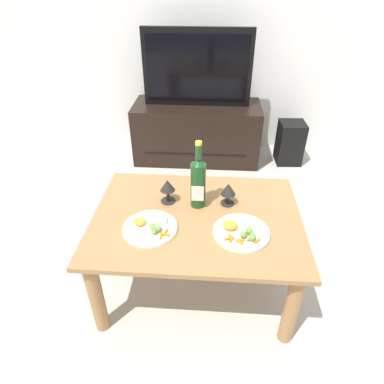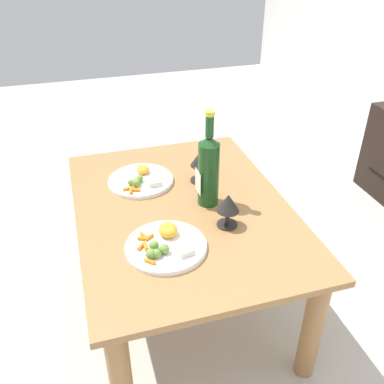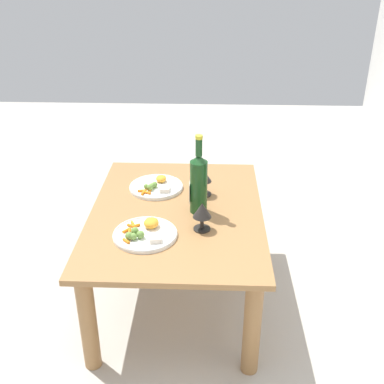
% 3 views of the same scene
% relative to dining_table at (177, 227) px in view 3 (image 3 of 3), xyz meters
% --- Properties ---
extents(ground_plane, '(6.40, 6.40, 0.00)m').
position_rel_dining_table_xyz_m(ground_plane, '(0.00, 0.00, -0.40)').
color(ground_plane, '#B7B2A8').
extents(dining_table, '(1.04, 0.78, 0.48)m').
position_rel_dining_table_xyz_m(dining_table, '(0.00, 0.00, 0.00)').
color(dining_table, '#9E7042').
rests_on(dining_table, ground_plane).
extents(wine_bottle, '(0.08, 0.08, 0.36)m').
position_rel_dining_table_xyz_m(wine_bottle, '(-0.00, 0.10, 0.23)').
color(wine_bottle, '#19471E').
rests_on(wine_bottle, dining_table).
extents(goblet_left, '(0.08, 0.08, 0.13)m').
position_rel_dining_table_xyz_m(goblet_left, '(-0.16, 0.12, 0.18)').
color(goblet_left, black).
rests_on(goblet_left, dining_table).
extents(goblet_right, '(0.08, 0.08, 0.13)m').
position_rel_dining_table_xyz_m(goblet_right, '(0.15, 0.12, 0.17)').
color(goblet_right, black).
rests_on(goblet_right, dining_table).
extents(dinner_plate_left, '(0.26, 0.26, 0.04)m').
position_rel_dining_table_xyz_m(dinner_plate_left, '(-0.21, -0.11, 0.10)').
color(dinner_plate_left, white).
rests_on(dinner_plate_left, dining_table).
extents(dinner_plate_right, '(0.27, 0.27, 0.05)m').
position_rel_dining_table_xyz_m(dinner_plate_right, '(0.21, -0.12, 0.10)').
color(dinner_plate_right, white).
rests_on(dinner_plate_right, dining_table).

